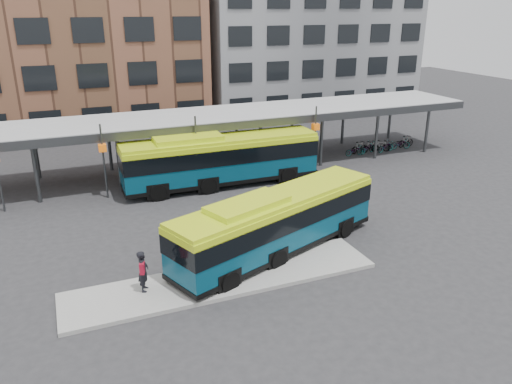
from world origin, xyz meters
The scene contains 9 objects.
ground centered at (0.00, 0.00, 0.00)m, with size 120.00×120.00×0.00m, color #28282B.
boarding_island centered at (-5.50, -3.00, 0.09)m, with size 14.00×3.00×0.18m, color gray.
canopy centered at (-0.06, 12.87, 3.91)m, with size 40.00×6.53×4.80m.
building_brick centered at (-10.00, 32.00, 11.00)m, with size 26.00×14.00×22.00m, color brown.
building_grey centered at (16.00, 32.00, 10.00)m, with size 24.00×14.00×20.00m, color slate.
bus_front centered at (-2.16, -1.37, 1.70)m, with size 11.97×6.54×3.27m.
bus_rear centered at (-1.52, 9.19, 1.90)m, with size 13.29×3.10×3.66m.
pedestrian centered at (-8.94, -2.68, 1.11)m, with size 0.63×0.77×1.84m.
bike_rack centered at (13.46, 12.00, 0.48)m, with size 7.29×1.45×1.01m.
Camera 1 is at (-11.60, -21.54, 11.57)m, focal length 35.00 mm.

